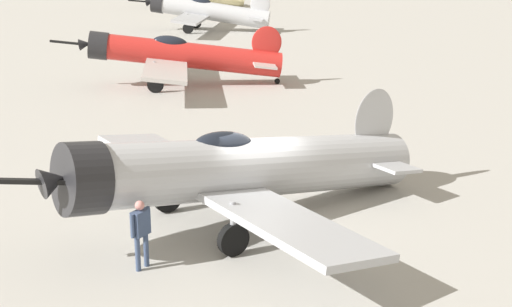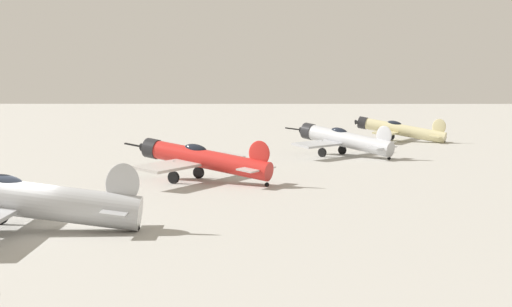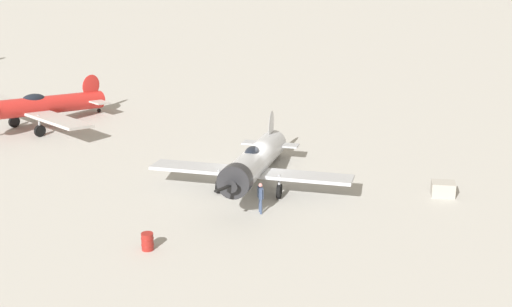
{
  "view_description": "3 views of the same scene",
  "coord_description": "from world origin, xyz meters",
  "px_view_note": "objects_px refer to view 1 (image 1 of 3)",
  "views": [
    {
      "loc": [
        15.32,
        -9.93,
        7.4
      ],
      "look_at": [
        -0.0,
        0.0,
        1.8
      ],
      "focal_mm": 50.97,
      "sensor_mm": 36.0,
      "label": 1
    },
    {
      "loc": [
        32.75,
        10.33,
        6.56
      ],
      "look_at": [
        -19.85,
        9.9,
        1.6
      ],
      "focal_mm": 52.93,
      "sensor_mm": 36.0,
      "label": 2
    },
    {
      "loc": [
        10.06,
        -40.49,
        16.93
      ],
      "look_at": [
        -0.0,
        0.0,
        1.8
      ],
      "focal_mm": 55.87,
      "sensor_mm": 36.0,
      "label": 3
    }
  ],
  "objects_px": {
    "airplane_foreground": "(239,170)",
    "airplane_far_line": "(206,11)",
    "ground_crew_mechanic": "(141,228)",
    "airplane_mid_apron": "(179,55)"
  },
  "relations": [
    {
      "from": "airplane_foreground",
      "to": "airplane_mid_apron",
      "type": "height_order",
      "value": "airplane_foreground"
    },
    {
      "from": "airplane_foreground",
      "to": "airplane_far_line",
      "type": "relative_size",
      "value": 1.23
    },
    {
      "from": "airplane_foreground",
      "to": "airplane_mid_apron",
      "type": "bearing_deg",
      "value": -113.27
    },
    {
      "from": "airplane_foreground",
      "to": "ground_crew_mechanic",
      "type": "relative_size",
      "value": 7.27
    },
    {
      "from": "airplane_foreground",
      "to": "airplane_far_line",
      "type": "xyz_separation_m",
      "value": [
        -34.1,
        18.01,
        0.08
      ]
    },
    {
      "from": "airplane_foreground",
      "to": "ground_crew_mechanic",
      "type": "height_order",
      "value": "airplane_foreground"
    },
    {
      "from": "airplane_foreground",
      "to": "ground_crew_mechanic",
      "type": "xyz_separation_m",
      "value": [
        1.19,
        -3.35,
        -0.45
      ]
    },
    {
      "from": "airplane_far_line",
      "to": "ground_crew_mechanic",
      "type": "relative_size",
      "value": 5.92
    },
    {
      "from": "airplane_mid_apron",
      "to": "ground_crew_mechanic",
      "type": "relative_size",
      "value": 6.4
    },
    {
      "from": "ground_crew_mechanic",
      "to": "airplane_far_line",
      "type": "bearing_deg",
      "value": -56.58
    }
  ]
}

